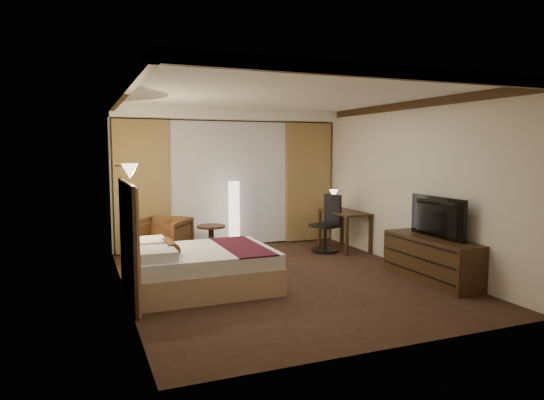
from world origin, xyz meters
name	(u,v)px	position (x,y,z in m)	size (l,w,h in m)	color
floor	(282,279)	(0.00, 0.00, 0.00)	(4.50, 5.50, 0.01)	black
ceiling	(282,96)	(0.00, 0.00, 2.70)	(4.50, 5.50, 0.01)	white
back_wall	(228,179)	(0.00, 2.75, 1.35)	(4.50, 0.02, 2.70)	beige
left_wall	(123,194)	(-2.25, 0.00, 1.35)	(0.02, 5.50, 2.70)	beige
right_wall	(408,185)	(2.25, 0.00, 1.35)	(0.02, 5.50, 2.70)	beige
crown_molding	(282,100)	(0.00, 0.00, 2.64)	(4.50, 5.50, 0.12)	black
soffit	(231,114)	(0.00, 2.50, 2.60)	(4.50, 0.50, 0.20)	white
curtain_sheer	(229,184)	(0.00, 2.67, 1.25)	(2.48, 0.04, 2.45)	silver
curtain_left_drape	(142,187)	(-1.70, 2.61, 1.25)	(1.00, 0.14, 2.45)	#A08249
curtain_right_drape	(308,182)	(1.70, 2.61, 1.25)	(1.00, 0.14, 2.45)	#A08249
wall_sconce	(130,171)	(-2.09, 0.67, 1.62)	(0.24, 0.24, 0.24)	white
bed	(202,269)	(-1.23, -0.08, 0.28)	(1.92, 1.50, 0.56)	white
headboard	(129,241)	(-2.20, -0.08, 0.75)	(0.12, 1.80, 1.50)	tan
armchair	(162,238)	(-1.47, 1.79, 0.42)	(0.82, 0.77, 0.84)	#452D14
side_table	(211,241)	(-0.59, 1.89, 0.28)	(0.52, 0.52, 0.57)	black
floor_lamp	(234,216)	(-0.04, 2.26, 0.67)	(0.28, 0.28, 1.34)	white
desk	(344,230)	(1.95, 1.52, 0.38)	(0.55, 1.16, 0.75)	black
desk_lamp	(334,200)	(1.95, 1.95, 0.92)	(0.18, 0.18, 0.34)	#FFD899
office_chair	(325,223)	(1.51, 1.47, 0.54)	(0.52, 0.52, 1.09)	black
dresser	(431,259)	(2.00, -0.91, 0.32)	(0.50, 1.67, 0.65)	black
television	(431,216)	(1.97, -0.91, 0.97)	(1.13, 0.65, 0.15)	black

